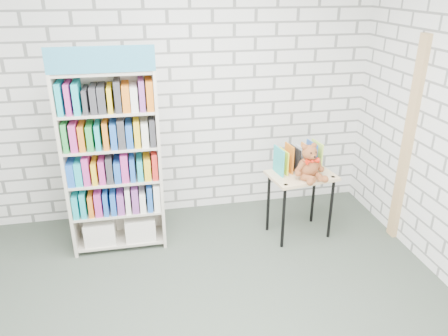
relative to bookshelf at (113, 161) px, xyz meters
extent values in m
plane|color=#3B453A|center=(0.63, -1.36, -0.93)|extent=(4.50, 4.50, 0.00)
cube|color=silver|center=(0.63, 0.64, 0.47)|extent=(4.50, 0.02, 2.80)
cube|color=beige|center=(-0.44, -0.01, -0.02)|extent=(0.03, 0.35, 1.81)
cube|color=beige|center=(0.44, -0.01, -0.02)|extent=(0.03, 0.35, 1.81)
cube|color=beige|center=(0.00, 0.16, -0.02)|extent=(0.91, 0.02, 1.81)
cube|color=teal|center=(0.00, -0.17, 1.00)|extent=(0.91, 0.02, 0.22)
cube|color=beige|center=(0.00, -0.01, -0.87)|extent=(0.85, 0.33, 0.03)
cube|color=beige|center=(0.00, -0.01, -0.52)|extent=(0.85, 0.33, 0.03)
cube|color=beige|center=(0.00, -0.01, -0.18)|extent=(0.85, 0.33, 0.03)
cube|color=beige|center=(0.00, -0.01, 0.16)|extent=(0.85, 0.33, 0.03)
cube|color=beige|center=(0.00, -0.01, 0.50)|extent=(0.85, 0.33, 0.03)
cube|color=beige|center=(0.00, -0.01, 0.86)|extent=(0.85, 0.33, 0.03)
cube|color=silver|center=(-0.20, -0.01, -0.73)|extent=(0.30, 0.29, 0.24)
cube|color=silver|center=(0.20, -0.01, -0.73)|extent=(0.30, 0.29, 0.24)
cube|color=blue|center=(0.00, -0.02, -0.39)|extent=(0.85, 0.29, 0.24)
cube|color=green|center=(0.00, -0.02, -0.05)|extent=(0.85, 0.29, 0.24)
cube|color=orange|center=(0.00, -0.02, 0.29)|extent=(0.85, 0.29, 0.24)
cube|color=#BF338C|center=(0.00, -0.02, 0.64)|extent=(0.85, 0.29, 0.24)
cube|color=#D9B282|center=(1.87, -0.18, -0.24)|extent=(0.71, 0.55, 0.03)
cylinder|color=black|center=(1.62, -0.39, -0.59)|extent=(0.03, 0.03, 0.67)
cylinder|color=black|center=(1.57, -0.05, -0.59)|extent=(0.03, 0.03, 0.67)
cylinder|color=black|center=(2.17, -0.31, -0.59)|extent=(0.03, 0.03, 0.67)
cylinder|color=black|center=(2.11, 0.04, -0.59)|extent=(0.03, 0.03, 0.67)
cylinder|color=black|center=(1.63, -0.38, -0.23)|extent=(0.04, 0.04, 0.01)
cylinder|color=black|center=(2.16, -0.30, -0.23)|extent=(0.04, 0.04, 0.01)
cube|color=teal|center=(1.63, -0.11, -0.09)|extent=(0.04, 0.20, 0.27)
cube|color=yellow|center=(1.69, -0.10, -0.09)|extent=(0.04, 0.20, 0.27)
cube|color=#D06716|center=(1.76, -0.09, -0.09)|extent=(0.04, 0.20, 0.27)
cube|color=black|center=(1.82, -0.08, -0.09)|extent=(0.04, 0.20, 0.27)
cube|color=silver|center=(1.88, -0.07, -0.09)|extent=(0.04, 0.20, 0.27)
cube|color=orange|center=(1.94, -0.06, -0.09)|extent=(0.04, 0.20, 0.27)
cube|color=#2D59AB|center=(2.01, -0.05, -0.09)|extent=(0.04, 0.20, 0.27)
cube|color=#BCE54C|center=(2.07, -0.04, -0.09)|extent=(0.04, 0.20, 0.27)
ellipsoid|color=brown|center=(1.90, -0.25, -0.12)|extent=(0.21, 0.18, 0.21)
sphere|color=brown|center=(1.90, -0.26, 0.04)|extent=(0.15, 0.15, 0.15)
sphere|color=brown|center=(1.84, -0.26, 0.11)|extent=(0.06, 0.06, 0.06)
sphere|color=brown|center=(1.95, -0.23, 0.11)|extent=(0.06, 0.06, 0.06)
sphere|color=brown|center=(1.91, -0.32, 0.02)|extent=(0.06, 0.06, 0.06)
sphere|color=black|center=(1.89, -0.33, 0.07)|extent=(0.02, 0.02, 0.02)
sphere|color=black|center=(1.94, -0.31, 0.07)|extent=(0.02, 0.02, 0.02)
sphere|color=black|center=(1.92, -0.35, 0.03)|extent=(0.02, 0.02, 0.02)
cylinder|color=brown|center=(1.80, -0.30, -0.09)|extent=(0.11, 0.08, 0.15)
cylinder|color=brown|center=(2.01, -0.25, -0.09)|extent=(0.11, 0.10, 0.15)
sphere|color=brown|center=(1.77, -0.32, -0.15)|extent=(0.06, 0.06, 0.06)
sphere|color=brown|center=(2.04, -0.26, -0.15)|extent=(0.06, 0.06, 0.06)
cylinder|color=brown|center=(1.86, -0.37, -0.18)|extent=(0.13, 0.17, 0.09)
cylinder|color=brown|center=(1.98, -0.35, -0.18)|extent=(0.08, 0.17, 0.09)
sphere|color=brown|center=(1.85, -0.45, -0.19)|extent=(0.07, 0.07, 0.07)
sphere|color=brown|center=(2.02, -0.41, -0.19)|extent=(0.07, 0.07, 0.07)
cone|color=red|center=(1.88, -0.32, -0.03)|extent=(0.07, 0.07, 0.06)
cone|color=red|center=(1.95, -0.31, -0.03)|extent=(0.07, 0.07, 0.06)
sphere|color=red|center=(1.91, -0.32, -0.03)|extent=(0.03, 0.03, 0.03)
cube|color=tan|center=(2.86, -0.41, 0.12)|extent=(0.05, 0.12, 2.10)
camera|label=1|loc=(0.27, -4.01, 1.61)|focal=35.00mm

